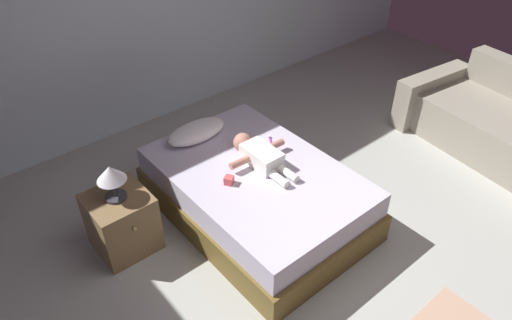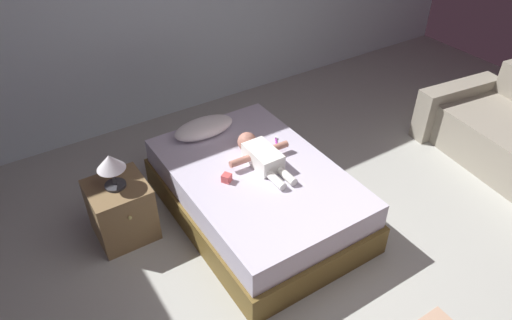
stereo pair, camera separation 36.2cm
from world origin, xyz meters
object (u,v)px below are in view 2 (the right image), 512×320
object	(u,v)px
pillow	(204,128)
toy_block	(227,178)
baby	(260,155)
bed	(256,193)
nightstand	(121,210)
lamp	(111,164)
toothbrush	(276,142)

from	to	relation	value
pillow	toy_block	xyz separation A→B (m)	(-0.15, -0.66, -0.04)
baby	bed	bearing A→B (deg)	-139.78
bed	nightstand	size ratio (longest dim) A/B	3.66
lamp	toy_block	xyz separation A→B (m)	(0.74, -0.38, -0.19)
toy_block	pillow	bearing A→B (deg)	76.86
pillow	baby	world-z (taller)	baby
baby	toothbrush	distance (m)	0.31
nightstand	toy_block	size ratio (longest dim) A/B	5.55
bed	baby	xyz separation A→B (m)	(0.09, 0.07, 0.31)
bed	lamp	distance (m)	1.17
toothbrush	lamp	distance (m)	1.38
nightstand	toothbrush	bearing A→B (deg)	-6.79
pillow	toy_block	world-z (taller)	pillow
nightstand	toy_block	distance (m)	0.87
toothbrush	lamp	size ratio (longest dim) A/B	0.46
nightstand	toy_block	world-z (taller)	toy_block
nightstand	bed	bearing A→B (deg)	-21.14
bed	baby	distance (m)	0.33
toothbrush	toy_block	distance (m)	0.65
toy_block	bed	bearing A→B (deg)	-1.17
nightstand	lamp	xyz separation A→B (m)	(0.00, 0.00, 0.45)
bed	toothbrush	size ratio (longest dim) A/B	13.70
nightstand	lamp	bearing A→B (deg)	90.00
bed	lamp	bearing A→B (deg)	158.85
toothbrush	pillow	bearing A→B (deg)	136.55
toothbrush	nightstand	bearing A→B (deg)	173.21
toy_block	toothbrush	bearing A→B (deg)	19.85
pillow	baby	bearing A→B (deg)	-71.47
pillow	nightstand	distance (m)	0.98
toothbrush	baby	bearing A→B (deg)	-149.88
bed	baby	bearing A→B (deg)	40.22
toothbrush	lamp	xyz separation A→B (m)	(-1.35, 0.16, 0.22)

